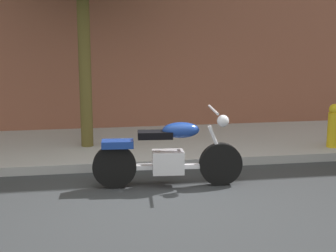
% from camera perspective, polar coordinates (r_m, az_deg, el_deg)
% --- Properties ---
extents(ground_plane, '(60.00, 60.00, 0.00)m').
position_cam_1_polar(ground_plane, '(6.59, -0.82, -8.59)').
color(ground_plane, '#303335').
extents(sidewalk, '(22.10, 2.78, 0.14)m').
position_cam_1_polar(sidewalk, '(9.29, -3.48, -2.20)').
color(sidewalk, '#A9A9A9').
rests_on(sidewalk, ground).
extents(motorcycle, '(2.12, 0.70, 1.11)m').
position_cam_1_polar(motorcycle, '(7.08, -0.02, -3.28)').
color(motorcycle, black).
rests_on(motorcycle, ground).
extents(fire_hydrant, '(0.20, 0.20, 0.91)m').
position_cam_1_polar(fire_hydrant, '(9.26, 18.19, -0.36)').
color(fire_hydrant, gold).
rests_on(fire_hydrant, ground).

